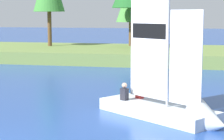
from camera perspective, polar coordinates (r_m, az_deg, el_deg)
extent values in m
cube|color=olive|center=(33.91, 1.56, 2.25)|extent=(80.00, 10.39, 0.91)
cylinder|color=brown|center=(36.75, -8.58, 5.63)|extent=(0.35, 0.35, 2.99)
cylinder|color=brown|center=(36.47, 2.56, 4.98)|extent=(0.29, 0.29, 2.09)
cone|color=#47893D|center=(36.45, 2.59, 9.63)|extent=(2.53, 2.53, 3.83)
cylinder|color=brown|center=(33.90, 3.03, 5.78)|extent=(0.39, 0.39, 3.27)
cube|color=silver|center=(15.14, 6.23, -5.55)|extent=(4.65, 3.99, 0.43)
cone|color=silver|center=(13.76, 13.38, -7.07)|extent=(1.77, 1.84, 1.43)
cylinder|color=#B7B7BC|center=(14.45, 7.74, 5.09)|extent=(0.08, 0.08, 5.21)
cube|color=white|center=(15.07, 5.10, 4.86)|extent=(1.49, 1.10, 4.51)
cube|color=black|center=(15.06, 5.11, 5.36)|extent=(1.34, 0.99, 0.54)
cube|color=white|center=(14.02, 10.09, 1.65)|extent=(1.11, 0.82, 3.19)
cylinder|color=#B7B7BC|center=(15.35, 5.00, -3.69)|extent=(1.50, 1.12, 0.06)
cube|color=#26262D|center=(15.73, 1.71, -3.34)|extent=(0.34, 0.33, 0.46)
sphere|color=tan|center=(15.67, 1.72, -2.12)|extent=(0.20, 0.20, 0.20)
cube|color=red|center=(16.13, 3.82, -3.05)|extent=(0.34, 0.33, 0.48)
sphere|color=tan|center=(16.07, 3.83, -1.82)|extent=(0.20, 0.20, 0.20)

